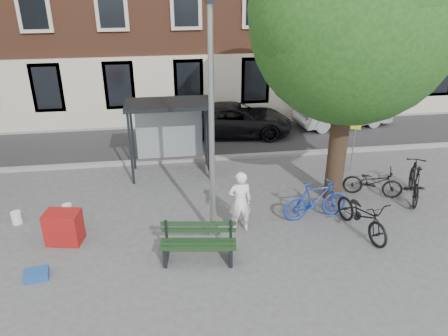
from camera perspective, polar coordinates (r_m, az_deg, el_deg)
name	(u,v)px	position (r m, az deg, el deg)	size (l,w,h in m)	color
ground	(213,234)	(12.22, -1.46, -8.56)	(90.00, 90.00, 0.00)	#4C4C4F
road	(193,141)	(18.43, -4.02, 3.54)	(40.00, 4.00, 0.01)	#28282B
curb_near	(197,159)	(16.57, -3.49, 1.19)	(40.00, 0.25, 0.12)	gray
curb_far	(190,124)	(20.28, -4.46, 5.75)	(40.00, 0.25, 0.12)	gray
lamppost	(212,140)	(10.92, -1.61, 3.68)	(0.28, 0.35, 6.11)	#9EA0A3
tree_right	(356,12)	(12.64, 16.88, 18.87)	(5.76, 5.60, 8.20)	black
bus_shelter	(180,121)	(15.03, -5.71, 6.16)	(2.85, 1.45, 2.62)	#1E2328
painter	(240,202)	(11.95, 2.11, -4.40)	(0.65, 0.43, 1.79)	white
bench	(198,245)	(11.03, -3.37, -9.98)	(1.94, 0.86, 0.97)	#1E2328
bike_a	(373,182)	(14.67, 18.86, -1.73)	(0.64, 1.83, 0.96)	black
bike_b	(316,200)	(12.89, 11.88, -4.12)	(0.56, 1.98, 1.19)	#1B3897
bike_c	(362,215)	(12.56, 17.59, -5.84)	(0.75, 2.14, 1.13)	black
bike_d	(415,181)	(14.90, 23.64, -1.53)	(0.58, 2.07, 1.24)	black
car_dark	(236,119)	(18.96, 1.53, 6.38)	(2.24, 4.85, 1.35)	black
car_silver	(343,111)	(20.67, 15.25, 7.24)	(1.53, 4.38, 1.44)	#A2A3A9
red_stand	(64,227)	(12.40, -20.21, -7.29)	(0.90, 0.60, 0.90)	maroon
blue_crate	(36,275)	(11.54, -23.31, -12.66)	(0.55, 0.40, 0.20)	#1F4790
bucket_a	(17,218)	(13.92, -25.46, -5.87)	(0.28, 0.28, 0.36)	white
bucket_b	(67,210)	(13.75, -19.77, -5.18)	(0.28, 0.28, 0.36)	white
notice_sign	(355,131)	(15.82, 16.77, 4.63)	(0.34, 0.16, 2.06)	#9EA0A3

